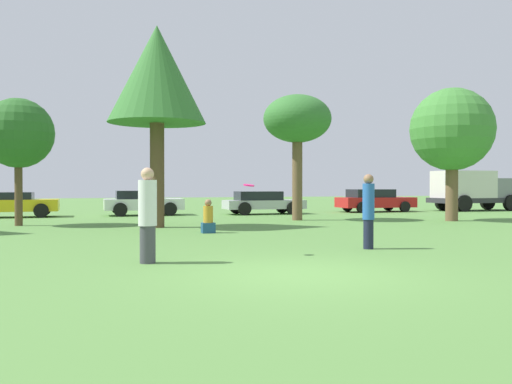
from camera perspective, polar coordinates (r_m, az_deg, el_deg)
name	(u,v)px	position (r m, az deg, el deg)	size (l,w,h in m)	color
ground_plane	(299,274)	(9.59, 4.48, -8.56)	(120.00, 120.00, 0.00)	#54843D
person_thrower	(148,215)	(11.00, -11.28, -2.34)	(0.37, 0.37, 1.90)	#3F3F47
person_catcher	(368,210)	(13.47, 11.69, -1.85)	(0.29, 0.29, 1.82)	#191E33
frisbee	(249,185)	(11.97, -0.76, 0.72)	(0.24, 0.24, 0.08)	#F21E72
bystander_sitting	(208,219)	(17.73, -5.03, -2.82)	(0.42, 0.35, 1.09)	navy
tree_1	(18,134)	(22.76, -23.62, 5.60)	(2.67, 2.67, 4.87)	brown
tree_2	(157,76)	(20.64, -10.33, 11.81)	(3.57, 3.57, 7.40)	brown
tree_3	(297,121)	(24.33, 4.35, 7.43)	(3.01, 3.01, 5.55)	brown
tree_4	(452,130)	(25.18, 19.82, 6.09)	(3.58, 3.58, 5.76)	brown
parked_car_yellow	(14,204)	(28.79, -23.98, -1.12)	(3.94, 1.94, 1.21)	gold
parked_car_white	(142,202)	(28.62, -11.82, -1.05)	(3.96, 2.03, 1.27)	silver
parked_car_silver	(262,202)	(29.14, 0.66, -1.05)	(4.28, 1.89, 1.22)	#B2B2B7
parked_car_red	(374,200)	(32.43, 12.28, -0.83)	(4.44, 1.99, 1.31)	red
delivery_truck_grey	(473,189)	(35.81, 21.71, 0.31)	(5.40, 2.31, 2.42)	#2D2D33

